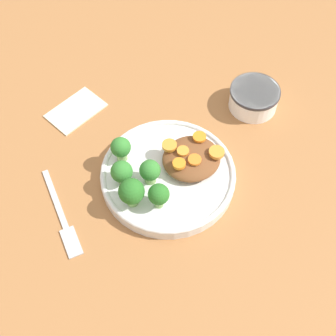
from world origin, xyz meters
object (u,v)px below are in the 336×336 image
plate (168,175)px  napkin (76,110)px  dip_bowl (254,97)px  fork (63,220)px

plate → napkin: 0.24m
dip_bowl → napkin: dip_bowl is taller
dip_bowl → napkin: bearing=154.7°
dip_bowl → plate: bearing=-161.5°
plate → dip_bowl: size_ratio=2.45×
fork → napkin: (0.11, 0.21, -0.00)m
fork → napkin: 0.24m
fork → napkin: size_ratio=1.45×
plate → napkin: (-0.09, 0.22, -0.01)m
dip_bowl → fork: (-0.42, -0.07, -0.02)m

